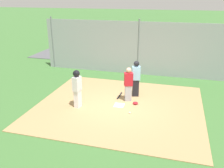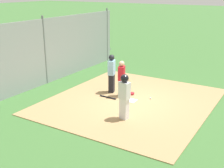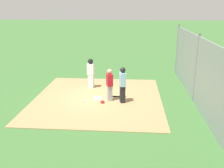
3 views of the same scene
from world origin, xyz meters
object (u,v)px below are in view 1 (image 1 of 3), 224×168
Objects in this scene: home_plate at (119,105)px; runner at (77,86)px; baseball at (130,113)px; baseball_bat at (120,96)px; parked_car_silver at (185,51)px; catcher_mask at (135,103)px; parked_car_green at (103,48)px; umpire at (136,78)px; catcher at (128,84)px.

home_plate is 2.05m from runner.
runner is at bearing -0.30° from baseball.
baseball reaches higher than home_plate.
baseball_bat is 10.95× the size of baseball.
baseball_bat is 8.90m from parked_car_silver.
home_plate is 9.80m from parked_car_silver.
catcher_mask is at bearing -94.46° from baseball.
parked_car_green reaches higher than catcher_mask.
catcher_mask is 0.05× the size of parked_car_green.
umpire reaches higher than baseball.
catcher_mask is 3.24× the size of baseball.
parked_car_green reaches higher than home_plate.
catcher reaches higher than parked_car_silver.
catcher reaches higher than home_plate.
home_plate is 0.10× the size of parked_car_green.
parked_car_silver is 0.98× the size of parked_car_green.
baseball_bat is (0.50, -0.39, -0.80)m from catcher.
catcher_mask reaches higher than home_plate.
umpire is 0.40× the size of parked_car_green.
umpire reaches higher than parked_car_silver.
baseball_bat is (0.23, -1.02, 0.02)m from home_plate.
catcher is 6.65× the size of catcher_mask.
home_plate is at bearing 120.87° from parked_car_green.
parked_car_green is (6.32, 0.56, 0.00)m from parked_car_silver.
baseball is (0.07, 0.94, -0.02)m from catcher_mask.
runner is at bearing 19.72° from home_plate.
baseball is (-0.83, 1.65, 0.01)m from baseball_bat.
runner is 2.40m from baseball_bat.
umpire is at bearing -100.64° from parked_car_silver.
runner reaches higher than home_plate.
catcher is 1.02m from baseball_bat.
baseball is 0.02× the size of parked_car_silver.
baseball_bat reaches higher than home_plate.
home_plate is 0.87m from baseball.
parked_car_green is (3.23, -7.77, 0.55)m from baseball_bat.
runner is 2.50m from baseball.
umpire reaches higher than catcher_mask.
baseball is (-2.31, 0.01, -0.93)m from runner.
catcher is 0.92m from catcher_mask.
umpire is 8.50m from parked_car_green.
catcher is at bearing -126.33° from baseball_bat.
baseball is at bearing -97.09° from parked_car_silver.
baseball_bat is 1.85m from baseball.
catcher is at bearing -100.88° from parked_car_silver.
umpire reaches higher than catcher.
baseball is at bearing 85.54° from catcher_mask.
umpire is 8.42m from parked_car_silver.
catcher is 0.37× the size of parked_car_silver.
catcher_mask is at bearing -97.92° from parked_car_silver.
parked_car_green is at bearing -66.65° from baseball.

